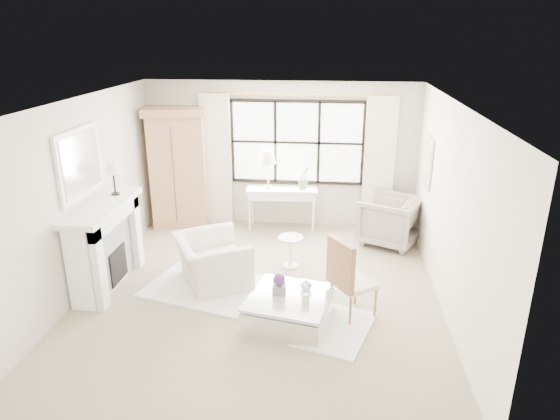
# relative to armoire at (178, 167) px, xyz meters

# --- Properties ---
(floor) EXTENTS (5.50, 5.50, 0.00)m
(floor) POSITION_rel_armoire_xyz_m (1.90, -2.49, -1.14)
(floor) COLOR tan
(floor) RESTS_ON ground
(ceiling) EXTENTS (5.50, 5.50, 0.00)m
(ceiling) POSITION_rel_armoire_xyz_m (1.90, -2.49, 1.56)
(ceiling) COLOR white
(ceiling) RESTS_ON ground
(wall_back) EXTENTS (5.00, 0.00, 5.00)m
(wall_back) POSITION_rel_armoire_xyz_m (1.90, 0.26, 0.21)
(wall_back) COLOR beige
(wall_back) RESTS_ON ground
(wall_front) EXTENTS (5.00, 0.00, 5.00)m
(wall_front) POSITION_rel_armoire_xyz_m (1.90, -5.24, 0.21)
(wall_front) COLOR beige
(wall_front) RESTS_ON ground
(wall_left) EXTENTS (0.00, 5.50, 5.50)m
(wall_left) POSITION_rel_armoire_xyz_m (-0.60, -2.49, 0.21)
(wall_left) COLOR beige
(wall_left) RESTS_ON ground
(wall_right) EXTENTS (0.00, 5.50, 5.50)m
(wall_right) POSITION_rel_armoire_xyz_m (4.40, -2.49, 0.21)
(wall_right) COLOR white
(wall_right) RESTS_ON ground
(window_pane) EXTENTS (2.40, 0.02, 1.50)m
(window_pane) POSITION_rel_armoire_xyz_m (2.20, 0.24, 0.46)
(window_pane) COLOR white
(window_pane) RESTS_ON wall_back
(window_frame) EXTENTS (2.50, 0.04, 1.50)m
(window_frame) POSITION_rel_armoire_xyz_m (2.20, 0.23, 0.46)
(window_frame) COLOR black
(window_frame) RESTS_ON wall_back
(curtain_rod) EXTENTS (3.30, 0.04, 0.04)m
(curtain_rod) POSITION_rel_armoire_xyz_m (2.20, 0.18, 1.33)
(curtain_rod) COLOR gold
(curtain_rod) RESTS_ON wall_back
(curtain_left) EXTENTS (0.55, 0.10, 2.47)m
(curtain_left) POSITION_rel_armoire_xyz_m (0.70, 0.16, 0.10)
(curtain_left) COLOR silver
(curtain_left) RESTS_ON ground
(curtain_right) EXTENTS (0.55, 0.10, 2.47)m
(curtain_right) POSITION_rel_armoire_xyz_m (3.70, 0.16, 0.10)
(curtain_right) COLOR white
(curtain_right) RESTS_ON ground
(fireplace) EXTENTS (0.58, 1.66, 1.26)m
(fireplace) POSITION_rel_armoire_xyz_m (-0.38, -2.49, -0.49)
(fireplace) COLOR white
(fireplace) RESTS_ON ground
(mirror_frame) EXTENTS (0.05, 1.15, 0.95)m
(mirror_frame) POSITION_rel_armoire_xyz_m (-0.57, -2.49, 0.70)
(mirror_frame) COLOR white
(mirror_frame) RESTS_ON wall_left
(mirror_glass) EXTENTS (0.02, 1.00, 0.80)m
(mirror_glass) POSITION_rel_armoire_xyz_m (-0.54, -2.49, 0.70)
(mirror_glass) COLOR silver
(mirror_glass) RESTS_ON wall_left
(art_frame) EXTENTS (0.04, 0.62, 0.82)m
(art_frame) POSITION_rel_armoire_xyz_m (4.37, -0.79, 0.41)
(art_frame) COLOR white
(art_frame) RESTS_ON wall_right
(art_canvas) EXTENTS (0.01, 0.52, 0.72)m
(art_canvas) POSITION_rel_armoire_xyz_m (4.35, -0.79, 0.41)
(art_canvas) COLOR #C8B29B
(art_canvas) RESTS_ON wall_right
(mantel_lamp) EXTENTS (0.22, 0.22, 0.51)m
(mantel_lamp) POSITION_rel_armoire_xyz_m (-0.31, -2.08, 0.51)
(mantel_lamp) COLOR black
(mantel_lamp) RESTS_ON fireplace
(armoire) EXTENTS (1.23, 0.90, 2.24)m
(armoire) POSITION_rel_armoire_xyz_m (0.00, 0.00, 0.00)
(armoire) COLOR tan
(armoire) RESTS_ON floor
(console_table) EXTENTS (1.33, 0.53, 0.80)m
(console_table) POSITION_rel_armoire_xyz_m (1.95, -0.04, -0.74)
(console_table) COLOR white
(console_table) RESTS_ON floor
(console_lamp) EXTENTS (0.28, 0.28, 0.69)m
(console_lamp) POSITION_rel_armoire_xyz_m (1.70, -0.04, 0.22)
(console_lamp) COLOR gold
(console_lamp) RESTS_ON console_table
(orchid_plant) EXTENTS (0.31, 0.30, 0.44)m
(orchid_plant) POSITION_rel_armoire_xyz_m (2.35, -0.03, -0.12)
(orchid_plant) COLOR #5C744D
(orchid_plant) RESTS_ON console_table
(side_table) EXTENTS (0.40, 0.40, 0.51)m
(side_table) POSITION_rel_armoire_xyz_m (2.25, -1.62, -0.81)
(side_table) COLOR white
(side_table) RESTS_ON floor
(rug_left) EXTENTS (2.01, 1.65, 0.03)m
(rug_left) POSITION_rel_armoire_xyz_m (1.15, -2.47, -1.12)
(rug_left) COLOR white
(rug_left) RESTS_ON floor
(rug_right) EXTENTS (1.77, 1.53, 0.03)m
(rug_right) POSITION_rel_armoire_xyz_m (2.63, -3.23, -1.13)
(rug_right) COLOR white
(rug_right) RESTS_ON floor
(club_armchair) EXTENTS (1.37, 1.42, 0.71)m
(club_armchair) POSITION_rel_armoire_xyz_m (1.15, -2.29, -0.78)
(club_armchair) COLOR silver
(club_armchair) RESTS_ON floor
(wingback_chair) EXTENTS (1.23, 1.22, 0.85)m
(wingback_chair) POSITION_rel_armoire_xyz_m (3.88, -0.52, -0.71)
(wingback_chair) COLOR gray
(wingback_chair) RESTS_ON floor
(french_chair) EXTENTS (0.67, 0.67, 1.08)m
(french_chair) POSITION_rel_armoire_xyz_m (3.17, -2.96, -0.83)
(french_chair) COLOR #A56E45
(french_chair) RESTS_ON floor
(coffee_table) EXTENTS (1.18, 1.18, 0.38)m
(coffee_table) POSITION_rel_armoire_xyz_m (2.38, -3.23, -0.96)
(coffee_table) COLOR white
(coffee_table) RESTS_ON floor
(planter_box) EXTENTS (0.17, 0.17, 0.12)m
(planter_box) POSITION_rel_armoire_xyz_m (2.24, -3.17, -0.70)
(planter_box) COLOR slate
(planter_box) RESTS_ON coffee_table
(planter_flowers) EXTENTS (0.15, 0.15, 0.15)m
(planter_flowers) POSITION_rel_armoire_xyz_m (2.24, -3.17, -0.56)
(planter_flowers) COLOR #532967
(planter_flowers) RESTS_ON planter_box
(pillar_candle) EXTENTS (0.09, 0.09, 0.12)m
(pillar_candle) POSITION_rel_armoire_xyz_m (2.59, -3.36, -0.70)
(pillar_candle) COLOR silver
(pillar_candle) RESTS_ON coffee_table
(coffee_vase) EXTENTS (0.15, 0.15, 0.16)m
(coffee_vase) POSITION_rel_armoire_xyz_m (2.57, -3.04, -0.68)
(coffee_vase) COLOR white
(coffee_vase) RESTS_ON coffee_table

